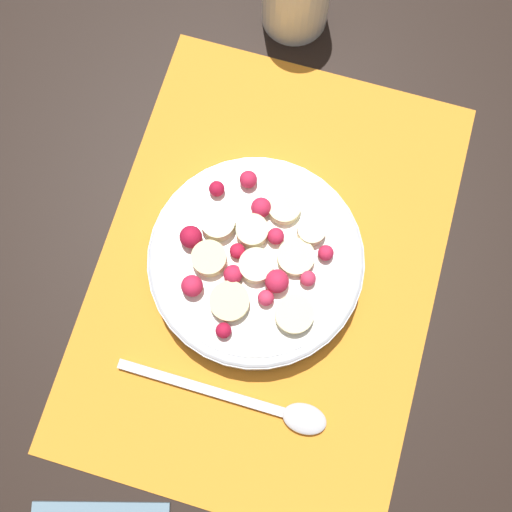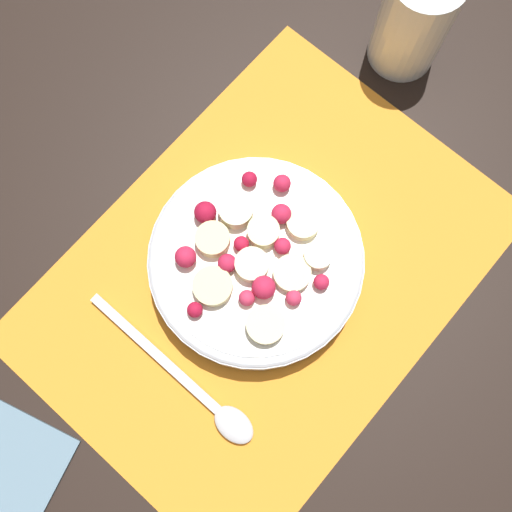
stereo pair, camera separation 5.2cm
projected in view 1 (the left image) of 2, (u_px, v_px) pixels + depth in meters
ground_plane at (268, 271)px, 0.56m from camera, size 3.00×3.00×0.00m
placemat at (268, 270)px, 0.56m from camera, size 0.45×0.33×0.01m
fruit_bowl at (256, 261)px, 0.54m from camera, size 0.20×0.20×0.06m
spoon at (263, 406)px, 0.52m from camera, size 0.03×0.20×0.01m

